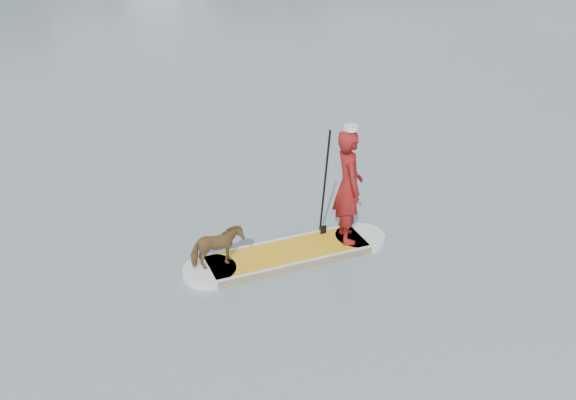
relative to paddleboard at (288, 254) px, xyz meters
name	(u,v)px	position (x,y,z in m)	size (l,w,h in m)	color
ground	(367,282)	(0.83, -1.03, -0.06)	(140.00, 140.00, 0.00)	slate
paddleboard	(288,254)	(0.00, 0.00, 0.00)	(3.30, 0.87, 0.12)	gold
paddler	(348,186)	(1.00, 0.03, 0.98)	(0.67, 0.44, 1.83)	maroon
white_cap	(351,128)	(1.00, 0.03, 1.93)	(0.22, 0.22, 0.07)	silver
dog	(217,248)	(-1.12, -0.03, 0.38)	(0.35, 0.77, 0.65)	#50381B
paddle	(324,196)	(0.72, 0.29, 0.74)	(0.10, 0.30, 2.00)	black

